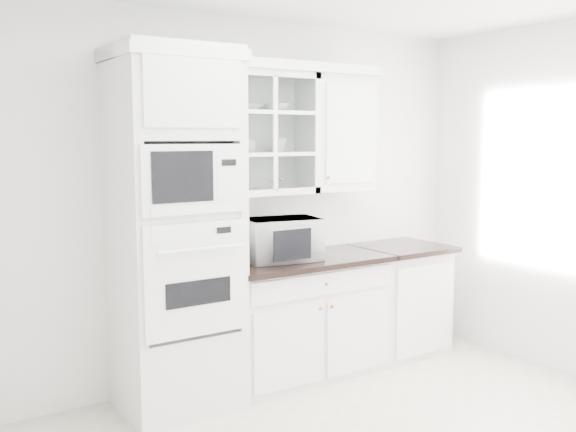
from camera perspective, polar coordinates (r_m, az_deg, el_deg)
room_shell at (r=3.80m, az=6.42°, el=6.33°), size 4.00×3.50×2.70m
oven_column at (r=4.30m, az=-9.98°, el=-1.40°), size 0.76×0.68×2.40m
base_cabinet_run at (r=4.97m, az=1.18°, el=-8.85°), size 1.32×0.67×0.92m
extra_base_cabinet at (r=5.58m, az=9.77°, el=-7.19°), size 0.72×0.67×0.92m
upper_cabinet_glass at (r=4.76m, az=-2.22°, el=7.35°), size 0.80×0.33×0.90m
upper_cabinet_solid at (r=5.14m, az=4.30°, el=7.31°), size 0.55×0.33×0.90m
crown_molding at (r=4.72m, az=-3.22°, el=13.25°), size 2.14×0.38×0.07m
countertop_microwave at (r=4.74m, az=-0.65°, el=-2.05°), size 0.61×0.54×0.31m
bowl_a at (r=4.70m, az=-3.74°, el=9.62°), size 0.23×0.23×0.05m
bowl_b at (r=4.84m, az=-1.05°, el=9.59°), size 0.23×0.23×0.06m
cup_a at (r=4.69m, az=-3.61°, el=6.19°), size 0.14×0.14×0.09m
cup_b at (r=4.83m, az=-0.81°, el=6.31°), size 0.12×0.12×0.11m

